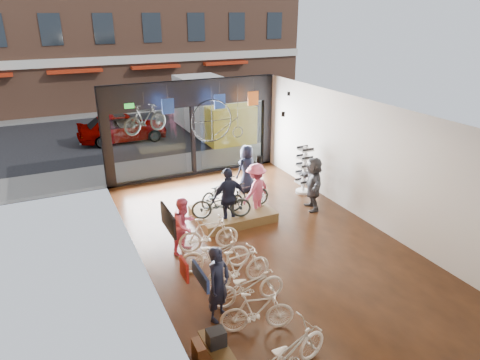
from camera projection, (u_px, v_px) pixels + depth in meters
ground_plane at (264, 240)px, 12.53m from camera, size 7.00×12.00×0.04m
ceiling at (267, 111)px, 11.11m from camera, size 7.00×12.00×0.04m
wall_left at (138, 202)px, 10.41m from camera, size 0.04×12.00×3.80m
wall_right at (365, 161)px, 13.22m from camera, size 0.04×12.00×3.80m
wall_back at (447, 306)px, 6.77m from camera, size 7.00×0.04×3.80m
storefront at (192, 129)px, 16.85m from camera, size 7.00×0.26×3.80m
exit_sign at (129, 106)px, 15.37m from camera, size 0.35×0.06×0.18m
street_road at (142, 125)px, 25.11m from camera, size 30.00×18.00×0.02m
sidewalk_near at (185, 164)px, 18.54m from camera, size 30.00×2.40×0.12m
sidewalk_far at (128, 110)px, 28.44m from camera, size 30.00×2.00×0.12m
street_car at (122, 127)px, 21.65m from camera, size 4.39×1.76×1.49m
box_truck at (215, 109)px, 22.42m from camera, size 2.39×7.17×2.83m
floor_bike_0 at (288, 353)px, 7.73m from camera, size 1.94×1.01×0.97m
floor_bike_1 at (257, 311)px, 8.81m from camera, size 1.63×0.87×0.94m
floor_bike_2 at (248, 286)px, 9.66m from camera, size 1.79×0.78×0.91m
floor_bike_3 at (238, 268)px, 10.23m from camera, size 1.73×0.56×1.03m
floor_bike_4 at (215, 253)px, 10.90m from camera, size 1.90×0.95×0.95m
floor_bike_5 at (209, 234)px, 11.78m from camera, size 1.74×0.75×1.01m
display_platform at (233, 213)px, 13.79m from camera, size 2.40×1.80×0.30m
display_bike_left at (221, 203)px, 13.01m from camera, size 1.93×1.17×0.96m
display_bike_mid at (248, 195)px, 13.64m from camera, size 1.56×0.53×0.92m
display_bike_right at (219, 191)px, 14.02m from camera, size 1.78×1.28×0.89m
customer_0 at (218, 284)px, 9.03m from camera, size 0.76×0.69×1.74m
customer_1 at (184, 225)px, 11.63m from camera, size 0.99×0.94×1.62m
customer_2 at (229, 197)px, 13.02m from camera, size 1.14×0.54×1.89m
customer_3 at (256, 190)px, 13.69m from camera, size 1.32×1.10×1.78m
customer_4 at (247, 168)px, 15.60m from camera, size 0.98×0.78×1.75m
customer_5 at (313, 184)px, 14.14m from camera, size 0.99×1.77×1.82m
sunglasses_rack at (304, 170)px, 15.42m from camera, size 0.55×0.46×1.77m
wall_merch at (193, 303)px, 7.76m from camera, size 0.40×2.40×2.60m
penny_farthing at (220, 121)px, 15.51m from camera, size 1.95×0.06×1.56m
hung_bike at (145, 119)px, 14.07m from camera, size 1.64×0.91×0.95m
jersey_left at (168, 106)px, 15.29m from camera, size 0.45×0.03×0.55m
jersey_mid at (220, 102)px, 16.10m from camera, size 0.45×0.03×0.55m
jersey_right at (253, 98)px, 16.66m from camera, size 0.45×0.03×0.55m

